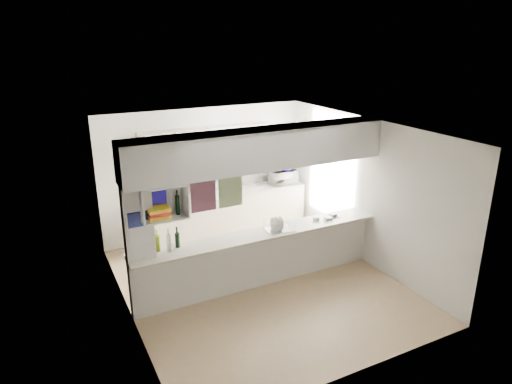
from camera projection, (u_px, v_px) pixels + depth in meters
floor at (260, 284)px, 7.58m from camera, size 4.80×4.80×0.00m
ceiling at (260, 129)px, 6.73m from camera, size 4.80×4.80×0.00m
wall_back at (205, 172)px, 9.18m from camera, size 4.20×0.00×4.20m
wall_left at (124, 236)px, 6.25m from camera, size 0.00×4.80×4.80m
wall_right at (365, 191)px, 8.06m from camera, size 0.00×4.80×4.80m
servery_partition at (250, 191)px, 6.97m from camera, size 4.20×0.50×2.60m
cubby_shelf at (162, 204)px, 6.30m from camera, size 0.65×0.35×0.50m
kitchen_run at (218, 197)px, 9.18m from camera, size 3.60×0.63×2.24m
microwave at (283, 177)px, 9.67m from camera, size 0.55×0.38×0.30m
bowl at (286, 169)px, 9.60m from camera, size 0.27×0.27×0.07m
dish_rack at (279, 225)px, 7.37m from camera, size 0.46×0.36×0.23m
cup at (275, 228)px, 7.31m from camera, size 0.15×0.15×0.10m
wine_bottles at (163, 243)px, 6.63m from camera, size 0.52×0.15×0.36m
plastic_tubs at (325, 217)px, 7.84m from camera, size 0.48×0.21×0.06m
utensil_jar at (206, 191)px, 9.04m from camera, size 0.10×0.10×0.14m
knife_block at (200, 191)px, 9.00m from camera, size 0.10×0.09×0.18m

